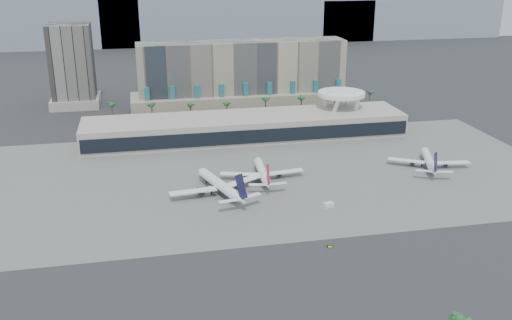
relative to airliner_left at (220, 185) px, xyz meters
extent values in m
plane|color=#232326|center=(24.55, -37.18, -3.81)|extent=(900.00, 900.00, 0.00)
cube|color=#5B5B59|center=(24.55, 17.82, -3.78)|extent=(260.00, 130.00, 0.06)
cube|color=gray|center=(-155.45, 432.82, 23.69)|extent=(260.00, 60.00, 55.00)
cube|color=gray|center=(84.55, 432.82, 31.19)|extent=(300.00, 60.00, 70.00)
cube|color=gray|center=(284.55, 432.82, 18.69)|extent=(220.00, 60.00, 45.00)
cube|color=tan|center=(34.55, 137.82, 17.19)|extent=(130.00, 22.00, 42.00)
cube|color=tan|center=(34.55, 135.82, 1.19)|extent=(140.00, 30.00, 10.00)
cube|color=#20656F|center=(-25.45, 125.82, 5.19)|extent=(3.00, 2.00, 18.00)
cube|color=#20656F|center=(-10.45, 125.82, 5.19)|extent=(3.00, 2.00, 18.00)
cube|color=#20656F|center=(4.55, 125.82, 5.19)|extent=(3.00, 2.00, 18.00)
cube|color=#20656F|center=(19.55, 125.82, 5.19)|extent=(3.00, 2.00, 18.00)
cube|color=#20656F|center=(34.55, 125.82, 5.19)|extent=(3.00, 2.00, 18.00)
cube|color=#20656F|center=(49.55, 125.82, 5.19)|extent=(3.00, 2.00, 18.00)
cube|color=#20656F|center=(64.55, 125.82, 5.19)|extent=(3.00, 2.00, 18.00)
cube|color=#20656F|center=(79.55, 125.82, 5.19)|extent=(3.00, 2.00, 18.00)
cube|color=#20656F|center=(94.55, 125.82, 5.19)|extent=(3.00, 2.00, 18.00)
cube|color=black|center=(-70.45, 162.82, 22.19)|extent=(26.00, 26.00, 52.00)
cube|color=#AFA799|center=(-70.45, 162.82, -0.81)|extent=(30.00, 30.00, 6.00)
cube|color=#AFA799|center=(24.55, 72.82, 2.19)|extent=(170.00, 32.00, 12.00)
cube|color=black|center=(24.55, 56.62, 1.69)|extent=(168.00, 0.60, 7.00)
cube|color=black|center=(24.55, 72.82, 9.44)|extent=(170.00, 12.00, 2.50)
cylinder|color=white|center=(85.92, 85.18, 7.19)|extent=(6.98, 6.99, 21.89)
cylinder|color=white|center=(73.19, 85.18, 7.19)|extent=(6.98, 6.99, 21.89)
cylinder|color=white|center=(73.19, 72.46, 7.19)|extent=(6.98, 6.99, 21.89)
cylinder|color=white|center=(85.92, 72.46, 7.19)|extent=(6.98, 6.99, 21.89)
cylinder|color=white|center=(79.55, 78.82, 16.19)|extent=(26.00, 26.00, 2.20)
cylinder|color=white|center=(79.55, 78.82, 17.49)|extent=(16.00, 16.00, 1.20)
cylinder|color=brown|center=(-45.45, 107.82, 2.19)|extent=(0.70, 0.70, 12.00)
sphere|color=#21542B|center=(-45.45, 107.82, 7.89)|extent=(2.80, 2.80, 2.80)
cylinder|color=brown|center=(-23.45, 107.82, 2.19)|extent=(0.70, 0.70, 12.00)
sphere|color=#21542B|center=(-23.45, 107.82, 7.89)|extent=(2.80, 2.80, 2.80)
cylinder|color=brown|center=(-1.45, 107.82, 2.19)|extent=(0.70, 0.70, 12.00)
sphere|color=#21542B|center=(-1.45, 107.82, 7.89)|extent=(2.80, 2.80, 2.80)
cylinder|color=brown|center=(19.55, 107.82, 2.19)|extent=(0.70, 0.70, 12.00)
sphere|color=#21542B|center=(19.55, 107.82, 7.89)|extent=(2.80, 2.80, 2.80)
cylinder|color=brown|center=(42.55, 107.82, 2.19)|extent=(0.70, 0.70, 12.00)
sphere|color=#21542B|center=(42.55, 107.82, 7.89)|extent=(2.80, 2.80, 2.80)
cylinder|color=brown|center=(64.55, 107.82, 2.19)|extent=(0.70, 0.70, 12.00)
sphere|color=#21542B|center=(64.55, 107.82, 7.89)|extent=(2.80, 2.80, 2.80)
cylinder|color=brown|center=(86.55, 107.82, 2.19)|extent=(0.70, 0.70, 12.00)
sphere|color=#21542B|center=(86.55, 107.82, 7.89)|extent=(2.80, 2.80, 2.80)
cylinder|color=brown|center=(109.55, 107.82, 2.19)|extent=(0.70, 0.70, 12.00)
sphere|color=#21542B|center=(109.55, 107.82, 7.89)|extent=(2.80, 2.80, 2.80)
cylinder|color=white|center=(-0.59, 1.78, -0.02)|extent=(12.96, 28.60, 4.21)
cylinder|color=#141139|center=(-0.59, 1.78, -0.18)|extent=(12.70, 28.03, 4.13)
cone|color=white|center=(-5.72, 17.43, -0.02)|extent=(5.48, 5.81, 4.21)
cone|color=white|center=(5.21, -15.86, 0.29)|extent=(6.96, 10.31, 4.21)
cube|color=white|center=(-11.26, -2.83, -0.66)|extent=(19.29, 6.22, 0.37)
cube|color=white|center=(10.74, 4.40, -0.66)|extent=(18.50, 13.16, 0.37)
cylinder|color=black|center=(-8.42, -1.34, -1.71)|extent=(3.51, 4.72, 2.32)
cylinder|color=black|center=(7.58, 3.91, -1.71)|extent=(3.51, 4.72, 2.32)
cube|color=#141139|center=(5.70, -17.36, 5.77)|extent=(3.48, 9.25, 11.08)
cube|color=white|center=(1.03, -18.34, 0.82)|extent=(8.70, 3.77, 0.26)
cube|color=white|center=(10.04, -15.38, 0.82)|extent=(8.58, 5.79, 0.26)
cylinder|color=black|center=(-4.08, 12.43, -2.97)|extent=(0.53, 0.53, 1.68)
cylinder|color=black|center=(-3.46, -0.27, -2.97)|extent=(0.74, 0.74, 1.68)
cylinder|color=black|center=(2.94, 1.83, -2.97)|extent=(0.74, 0.74, 1.68)
cylinder|color=white|center=(20.52, 13.48, -0.50)|extent=(5.49, 25.29, 3.68)
cylinder|color=#141139|center=(20.52, 13.48, -0.64)|extent=(5.38, 24.78, 3.61)
cone|color=white|center=(21.57, 27.83, -0.50)|extent=(3.97, 4.39, 3.68)
cone|color=white|center=(19.34, -2.70, -0.23)|extent=(4.27, 8.52, 3.68)
cube|color=white|center=(10.36, 13.30, -1.05)|extent=(16.92, 8.14, 0.32)
cube|color=white|center=(30.54, 11.83, -1.05)|extent=(16.90, 5.90, 0.32)
cylinder|color=black|center=(13.15, 13.56, -1.97)|extent=(2.29, 3.82, 2.02)
cylinder|color=black|center=(27.83, 12.49, -1.97)|extent=(2.29, 3.82, 2.02)
cube|color=red|center=(19.24, -4.07, 4.56)|extent=(1.07, 8.36, 9.68)
cube|color=white|center=(15.15, -3.31, 0.23)|extent=(7.62, 3.53, 0.23)
cube|color=white|center=(23.40, -3.91, 0.23)|extent=(7.48, 2.51, 0.23)
cylinder|color=black|center=(21.23, 23.24, -3.08)|extent=(0.46, 0.46, 1.47)
cylinder|color=black|center=(17.52, 12.78, -3.08)|extent=(0.64, 0.64, 1.47)
cylinder|color=black|center=(23.39, 12.35, -3.08)|extent=(0.64, 0.64, 1.47)
cylinder|color=white|center=(98.84, 12.24, -0.50)|extent=(11.95, 24.86, 3.68)
cylinder|color=#141139|center=(98.84, 12.24, -0.64)|extent=(11.71, 24.37, 3.61)
cone|color=white|center=(103.71, 25.78, -0.50)|extent=(4.86, 5.14, 3.68)
cone|color=white|center=(93.35, -3.03, -0.23)|extent=(6.26, 9.04, 3.68)
cube|color=white|center=(89.01, 14.80, -1.05)|extent=(16.02, 11.85, 0.32)
cube|color=white|center=(108.06, 7.95, -1.05)|extent=(16.91, 5.89, 0.32)
cylinder|color=black|center=(91.76, 14.30, -1.97)|extent=(3.15, 4.15, 2.02)
cylinder|color=black|center=(105.61, 9.32, -1.97)|extent=(3.15, 4.15, 2.02)
cube|color=#141139|center=(92.89, -4.33, 4.56)|extent=(3.26, 8.02, 9.69)
cube|color=white|center=(89.15, -2.50, 0.23)|extent=(7.46, 5.22, 0.23)
cube|color=white|center=(96.94, -5.30, 0.23)|extent=(7.62, 3.48, 0.23)
cylinder|color=black|center=(102.15, 21.45, -3.08)|extent=(0.46, 0.46, 1.47)
cylinder|color=black|center=(95.76, 12.37, -3.08)|extent=(0.64, 0.64, 1.47)
cylinder|color=black|center=(101.30, 10.38, -3.08)|extent=(0.64, 0.64, 1.47)
cube|color=silver|center=(-2.18, 3.14, -2.76)|extent=(4.60, 2.83, 2.10)
cube|color=silver|center=(39.21, -21.91, -2.83)|extent=(4.23, 3.01, 1.97)
cube|color=black|center=(29.37, -53.00, -3.34)|extent=(2.08, 0.63, 0.94)
cube|color=yellow|center=(29.37, -53.17, -3.34)|extent=(1.49, 0.30, 0.56)
cylinder|color=black|center=(28.62, -53.00, -3.53)|extent=(0.11, 0.11, 0.56)
cylinder|color=black|center=(30.12, -53.00, -3.53)|extent=(0.11, 0.11, 0.56)
camera|label=1|loc=(-29.02, -213.52, 88.09)|focal=40.00mm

